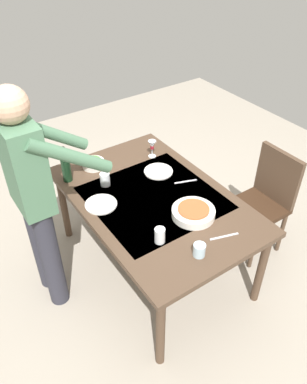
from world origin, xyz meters
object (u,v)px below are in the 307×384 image
(dining_table, at_px, (153,204))
(water_cup_near_right, at_px, (199,250))
(wine_bottle, at_px, (66,168))
(water_cup_far_left, at_px, (160,235))
(wine_glass_left, at_px, (152,146))
(dinner_plate_far, at_px, (158,171))
(water_cup_near_left, at_px, (105,179))
(chair_near, at_px, (266,197))
(serving_bowl_pasta, at_px, (193,212))
(dinner_plate_near, at_px, (101,204))
(side_bowl_salad, at_px, (93,163))
(person_server, at_px, (34,193))

(dining_table, relative_size, water_cup_near_right, 18.74)
(wine_bottle, relative_size, water_cup_far_left, 2.77)
(wine_glass_left, relative_size, dinner_plate_far, 0.66)
(wine_bottle, distance_m, water_cup_near_left, 0.31)
(chair_near, height_order, wine_bottle, wine_bottle)
(dining_table, height_order, serving_bowl_pasta, serving_bowl_pasta)
(dining_table, relative_size, dinner_plate_near, 6.95)
(dining_table, bearing_deg, wine_glass_left, -33.07)
(chair_near, xyz_separation_m, water_cup_near_right, (-0.31, 0.99, 0.23))
(chair_near, distance_m, wine_glass_left, 1.02)
(side_bowl_salad, bearing_deg, wine_bottle, 101.76)
(dining_table, xyz_separation_m, serving_bowl_pasta, (-0.32, -0.11, 0.10))
(dining_table, distance_m, person_server, 0.86)
(water_cup_near_left, distance_m, side_bowl_salad, 0.27)
(person_server, distance_m, serving_bowl_pasta, 1.06)
(dinner_plate_far, bearing_deg, dining_table, 138.79)
(person_server, xyz_separation_m, wine_bottle, (0.33, -0.35, -0.13))
(person_server, distance_m, water_cup_far_left, 0.85)
(person_server, xyz_separation_m, wine_glass_left, (0.25, -1.08, -0.14))
(serving_bowl_pasta, distance_m, dinner_plate_far, 0.58)
(water_cup_near_right, bearing_deg, chair_near, -72.36)
(water_cup_near_left, bearing_deg, dinner_plate_far, -101.51)
(water_cup_near_right, distance_m, side_bowl_salad, 1.23)
(chair_near, bearing_deg, dining_table, 70.87)
(person_server, height_order, dinner_plate_near, person_server)
(water_cup_far_left, bearing_deg, dinner_plate_near, 14.51)
(person_server, distance_m, dinner_plate_far, 1.02)
(wine_glass_left, bearing_deg, side_bowl_salad, 73.74)
(water_cup_near_left, bearing_deg, water_cup_far_left, 179.70)
(dining_table, height_order, water_cup_near_left, water_cup_near_left)
(chair_near, distance_m, dinner_plate_far, 0.90)
(wine_glass_left, bearing_deg, serving_bowl_pasta, 166.35)
(chair_near, relative_size, water_cup_near_left, 8.77)
(person_server, distance_m, water_cup_near_left, 0.60)
(dining_table, height_order, person_server, person_server)
(water_cup_near_left, bearing_deg, chair_near, -120.09)
(chair_near, xyz_separation_m, person_server, (0.53, 1.68, 0.43))
(person_server, bearing_deg, wine_glass_left, -77.15)
(dinner_plate_near, bearing_deg, wine_bottle, 9.46)
(wine_bottle, bearing_deg, dinner_plate_far, -115.47)
(chair_near, xyz_separation_m, wine_glass_left, (0.78, 0.59, 0.30))
(chair_near, height_order, person_server, person_server)
(person_server, xyz_separation_m, water_cup_near_right, (-0.84, -0.69, -0.20))
(dinner_plate_near, bearing_deg, water_cup_near_right, -160.47)
(wine_glass_left, height_order, dinner_plate_near, wine_glass_left)
(dining_table, distance_m, water_cup_near_right, 0.64)
(dinner_plate_far, bearing_deg, person_server, 91.61)
(wine_bottle, height_order, dinner_plate_near, wine_bottle)
(person_server, height_order, wine_bottle, person_server)
(person_server, height_order, dinner_plate_far, person_server)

